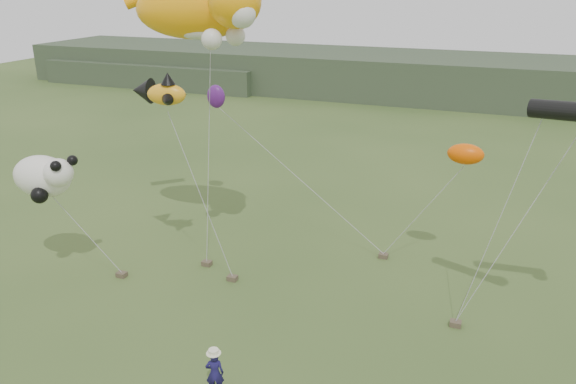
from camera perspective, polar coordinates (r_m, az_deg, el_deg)
name	(u,v)px	position (r m, az deg, el deg)	size (l,w,h in m)	color
ground	(248,376)	(17.71, -4.04, -18.15)	(120.00, 120.00, 0.00)	#385123
headland	(405,77)	(58.54, 11.84, 11.41)	(90.00, 13.00, 4.00)	#2D3D28
festival_attendant	(215,373)	(16.75, -7.45, -17.79)	(0.52, 0.34, 1.42)	#181349
sandbag_anchors	(276,277)	(22.39, -1.24, -8.65)	(13.15, 5.61, 0.19)	brown
cat_kite	(205,8)	(22.31, -8.46, 18.04)	(6.80, 3.63, 2.89)	#FFA00A
fish_kite	(157,92)	(21.59, -13.13, 9.85)	(2.52, 1.68, 1.28)	#F2A31B
panda_kite	(45,176)	(23.25, -23.48, 1.47)	(2.85, 1.84, 1.77)	white
misc_kites	(346,126)	(24.08, 5.93, 6.64)	(13.05, 3.13, 1.88)	#F05401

